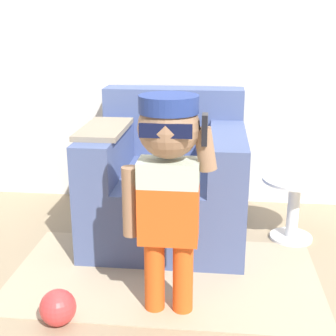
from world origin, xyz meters
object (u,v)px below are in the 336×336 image
(armchair, at_px, (168,181))
(toy_ball, at_px, (58,308))
(side_table, at_px, (294,202))
(person_child, at_px, (168,173))

(armchair, height_order, toy_ball, armchair)
(side_table, relative_size, toy_ball, 2.44)
(armchair, relative_size, side_table, 2.49)
(person_child, xyz_separation_m, side_table, (0.69, 0.83, -0.44))
(person_child, relative_size, toy_ball, 6.18)
(armchair, distance_m, side_table, 0.80)
(person_child, height_order, toy_ball, person_child)
(side_table, bearing_deg, toy_ball, -139.64)
(person_child, distance_m, toy_ball, 0.79)
(side_table, distance_m, toy_ball, 1.55)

